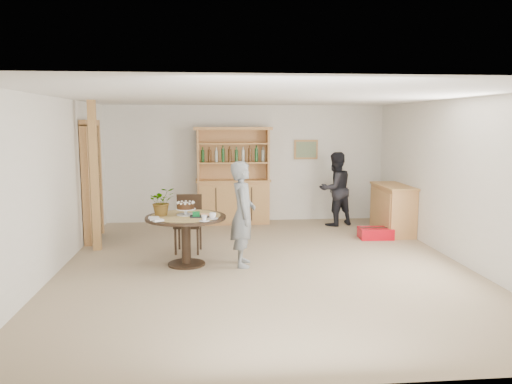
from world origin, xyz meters
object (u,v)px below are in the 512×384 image
object	(u,v)px
hutch	(233,191)
dining_table	(186,226)
adult_person	(335,189)
dining_chair	(189,220)
teen_boy	(243,214)
sideboard	(393,209)
red_suitcase	(375,233)

from	to	relation	value
hutch	dining_table	distance (m)	3.21
dining_table	adult_person	size ratio (longest dim) A/B	0.78
dining_chair	teen_boy	world-z (taller)	teen_boy
dining_table	hutch	bearing A→B (deg)	74.42
hutch	adult_person	world-z (taller)	hutch
sideboard	teen_boy	size ratio (longest dim) A/B	0.80
hutch	sideboard	world-z (taller)	hutch
dining_chair	teen_boy	bearing A→B (deg)	-41.52
teen_boy	red_suitcase	xyz separation A→B (m)	(2.57, 1.51, -0.69)
dining_table	dining_chair	bearing A→B (deg)	89.40
hutch	sideboard	bearing A→B (deg)	-22.21
teen_boy	red_suitcase	size ratio (longest dim) A/B	2.53
hutch	teen_boy	bearing A→B (deg)	-90.24
dining_table	dining_chair	xyz separation A→B (m)	(0.01, 0.83, -0.07)
teen_boy	adult_person	size ratio (longest dim) A/B	1.03
adult_person	red_suitcase	xyz separation A→B (m)	(0.46, -1.25, -0.67)
sideboard	dining_chair	bearing A→B (deg)	-165.25
sideboard	teen_boy	bearing A→B (deg)	-147.38
adult_person	red_suitcase	distance (m)	1.49
sideboard	adult_person	xyz separation A→B (m)	(-0.94, 0.81, 0.29)
dining_table	adult_person	xyz separation A→B (m)	(2.96, 2.66, 0.16)
dining_table	teen_boy	bearing A→B (deg)	-6.71
hutch	dining_chair	size ratio (longest dim) A/B	2.16
hutch	teen_boy	xyz separation A→B (m)	(-0.01, -3.20, 0.10)
hutch	dining_table	xyz separation A→B (m)	(-0.86, -3.10, -0.08)
dining_table	dining_chair	size ratio (longest dim) A/B	1.27
dining_chair	sideboard	bearing A→B (deg)	21.06
hutch	teen_boy	distance (m)	3.20
hutch	teen_boy	world-z (taller)	hutch
hutch	red_suitcase	xyz separation A→B (m)	(2.56, -1.68, -0.59)
dining_table	teen_boy	xyz separation A→B (m)	(0.85, -0.10, 0.18)
dining_table	red_suitcase	xyz separation A→B (m)	(3.42, 1.41, -0.50)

